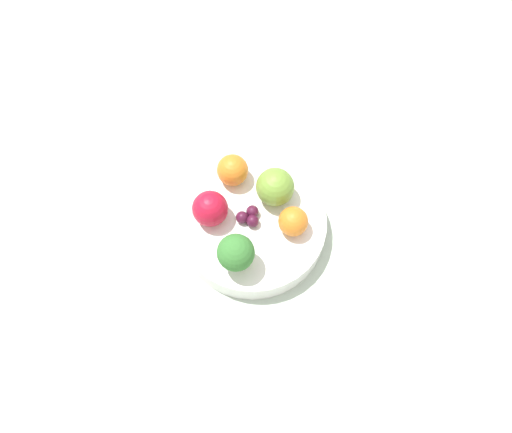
{
  "coord_description": "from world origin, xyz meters",
  "views": [
    {
      "loc": [
        0.0,
        0.28,
        0.64
      ],
      "look_at": [
        0.0,
        0.0,
        0.06
      ],
      "focal_mm": 35.0,
      "sensor_mm": 36.0,
      "label": 1
    }
  ],
  "objects_px": {
    "orange_back": "(236,170)",
    "bowl": "(256,225)",
    "orange_front": "(297,221)",
    "broccoli": "(240,253)",
    "apple_green": "(214,209)",
    "grape_cluster": "(251,217)",
    "apple_red": "(279,187)"
  },
  "relations": [
    {
      "from": "broccoli",
      "to": "orange_back",
      "type": "relative_size",
      "value": 1.39
    },
    {
      "from": "bowl",
      "to": "orange_back",
      "type": "xyz_separation_m",
      "value": [
        0.03,
        -0.06,
        0.04
      ]
    },
    {
      "from": "bowl",
      "to": "apple_green",
      "type": "bearing_deg",
      "value": -6.06
    },
    {
      "from": "broccoli",
      "to": "apple_green",
      "type": "distance_m",
      "value": 0.07
    },
    {
      "from": "orange_back",
      "to": "grape_cluster",
      "type": "height_order",
      "value": "orange_back"
    },
    {
      "from": "orange_back",
      "to": "bowl",
      "type": "bearing_deg",
      "value": 111.89
    },
    {
      "from": "apple_green",
      "to": "orange_back",
      "type": "distance_m",
      "value": 0.06
    },
    {
      "from": "bowl",
      "to": "apple_green",
      "type": "height_order",
      "value": "apple_green"
    },
    {
      "from": "apple_green",
      "to": "orange_back",
      "type": "xyz_separation_m",
      "value": [
        -0.03,
        -0.06,
        -0.0
      ]
    },
    {
      "from": "apple_red",
      "to": "grape_cluster",
      "type": "relative_size",
      "value": 1.67
    },
    {
      "from": "apple_green",
      "to": "grape_cluster",
      "type": "distance_m",
      "value": 0.05
    },
    {
      "from": "broccoli",
      "to": "orange_back",
      "type": "distance_m",
      "value": 0.12
    },
    {
      "from": "bowl",
      "to": "broccoli",
      "type": "xyz_separation_m",
      "value": [
        0.02,
        0.06,
        0.05
      ]
    },
    {
      "from": "broccoli",
      "to": "orange_back",
      "type": "xyz_separation_m",
      "value": [
        0.0,
        -0.12,
        -0.01
      ]
    },
    {
      "from": "bowl",
      "to": "orange_back",
      "type": "height_order",
      "value": "orange_back"
    },
    {
      "from": "orange_back",
      "to": "grape_cluster",
      "type": "relative_size",
      "value": 1.39
    },
    {
      "from": "apple_green",
      "to": "grape_cluster",
      "type": "bearing_deg",
      "value": 173.89
    },
    {
      "from": "apple_red",
      "to": "apple_green",
      "type": "height_order",
      "value": "apple_red"
    },
    {
      "from": "apple_green",
      "to": "bowl",
      "type": "bearing_deg",
      "value": 173.94
    },
    {
      "from": "apple_green",
      "to": "grape_cluster",
      "type": "height_order",
      "value": "apple_green"
    },
    {
      "from": "orange_front",
      "to": "broccoli",
      "type": "bearing_deg",
      "value": 33.59
    },
    {
      "from": "bowl",
      "to": "grape_cluster",
      "type": "distance_m",
      "value": 0.03
    },
    {
      "from": "grape_cluster",
      "to": "broccoli",
      "type": "bearing_deg",
      "value": 77.42
    },
    {
      "from": "broccoli",
      "to": "apple_red",
      "type": "height_order",
      "value": "broccoli"
    },
    {
      "from": "broccoli",
      "to": "apple_green",
      "type": "bearing_deg",
      "value": -63.13
    },
    {
      "from": "bowl",
      "to": "apple_red",
      "type": "height_order",
      "value": "apple_red"
    },
    {
      "from": "grape_cluster",
      "to": "orange_back",
      "type": "bearing_deg",
      "value": -73.55
    },
    {
      "from": "apple_red",
      "to": "apple_green",
      "type": "bearing_deg",
      "value": 19.11
    },
    {
      "from": "bowl",
      "to": "orange_front",
      "type": "distance_m",
      "value": 0.06
    },
    {
      "from": "apple_red",
      "to": "orange_back",
      "type": "xyz_separation_m",
      "value": [
        0.05,
        -0.03,
        -0.0
      ]
    },
    {
      "from": "apple_green",
      "to": "orange_back",
      "type": "relative_size",
      "value": 1.1
    },
    {
      "from": "orange_back",
      "to": "grape_cluster",
      "type": "distance_m",
      "value": 0.07
    }
  ]
}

